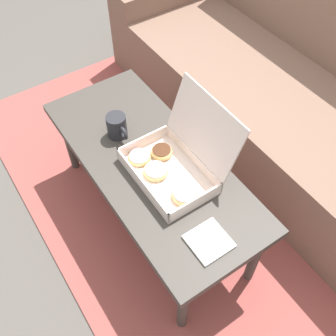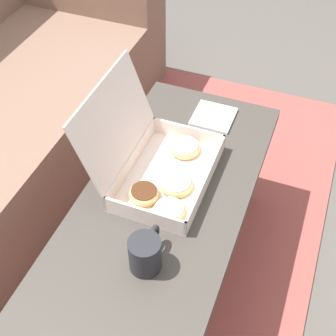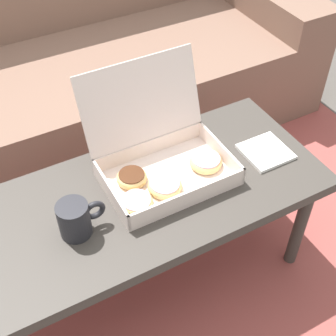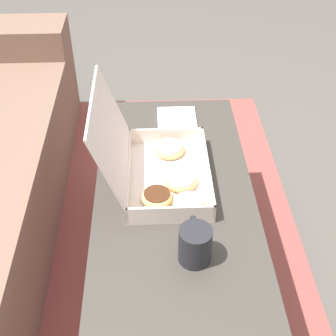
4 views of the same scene
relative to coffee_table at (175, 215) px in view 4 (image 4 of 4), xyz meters
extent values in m
plane|color=#514C47|center=(0.00, 0.12, -0.42)|extent=(12.00, 12.00, 0.00)
cube|color=#994742|center=(0.00, 0.42, -0.41)|extent=(2.64, 1.91, 0.01)
cube|color=#3D3833|center=(0.00, 0.00, 0.03)|extent=(1.18, 0.50, 0.04)
cylinder|color=#3D3833|center=(0.53, -0.19, -0.20)|extent=(0.04, 0.04, 0.43)
cylinder|color=#3D3833|center=(0.53, 0.19, -0.20)|extent=(0.04, 0.04, 0.43)
cube|color=silver|center=(0.11, 0.02, 0.05)|extent=(0.39, 0.26, 0.01)
cube|color=silver|center=(0.11, -0.11, 0.09)|extent=(0.39, 0.01, 0.06)
cube|color=silver|center=(0.11, 0.15, 0.09)|extent=(0.39, 0.01, 0.06)
cube|color=silver|center=(-0.08, 0.02, 0.09)|extent=(0.01, 0.26, 0.06)
cube|color=silver|center=(0.31, 0.02, 0.09)|extent=(0.01, 0.26, 0.06)
cube|color=silver|center=(0.11, 0.19, 0.24)|extent=(0.39, 0.09, 0.25)
torus|color=#E5BC75|center=(0.08, -0.02, 0.07)|extent=(0.11, 0.11, 0.03)
cylinder|color=pink|center=(0.08, -0.02, 0.08)|extent=(0.09, 0.09, 0.01)
torus|color=#E5BC75|center=(0.24, 0.01, 0.07)|extent=(0.10, 0.10, 0.03)
cylinder|color=pink|center=(0.24, 0.01, 0.08)|extent=(0.09, 0.09, 0.01)
torus|color=#E5BC75|center=(0.01, 0.06, 0.07)|extent=(0.09, 0.09, 0.03)
cylinder|color=#472614|center=(0.01, 0.06, 0.08)|extent=(0.08, 0.08, 0.01)
torus|color=#E5BC75|center=(-0.02, -0.04, 0.07)|extent=(0.10, 0.10, 0.03)
cylinder|color=pink|center=(-0.02, -0.04, 0.08)|extent=(0.09, 0.09, 0.01)
cylinder|color=#232328|center=(-0.21, -0.04, 0.10)|extent=(0.09, 0.09, 0.11)
torus|color=#232328|center=(-0.15, -0.04, 0.11)|extent=(0.06, 0.02, 0.06)
cube|color=white|center=(0.46, -0.03, 0.05)|extent=(0.15, 0.15, 0.01)
camera|label=1|loc=(0.94, -0.54, 1.37)|focal=42.00mm
camera|label=2|loc=(-0.84, -0.35, 1.17)|focal=50.00mm
camera|label=3|loc=(-0.38, -0.88, 1.10)|focal=50.00mm
camera|label=4|loc=(-1.03, 0.06, 1.06)|focal=50.00mm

